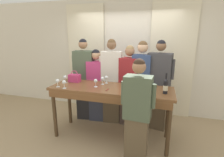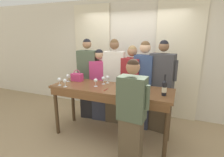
{
  "view_description": "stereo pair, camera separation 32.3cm",
  "coord_description": "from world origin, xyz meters",
  "views": [
    {
      "loc": [
        0.87,
        -2.93,
        1.98
      ],
      "look_at": [
        0.0,
        0.07,
        1.17
      ],
      "focal_mm": 28.0,
      "sensor_mm": 36.0,
      "label": 1
    },
    {
      "loc": [
        1.17,
        -2.83,
        1.98
      ],
      "look_at": [
        0.0,
        0.07,
        1.17
      ],
      "focal_mm": 28.0,
      "sensor_mm": 36.0,
      "label": 2
    }
  ],
  "objects": [
    {
      "name": "wine_glass_back_mid",
      "position": [
        0.55,
        -0.14,
        1.13
      ],
      "size": [
        0.07,
        0.07,
        0.15
      ],
      "color": "white",
      "rests_on": "tasting_bar"
    },
    {
      "name": "tasting_bar",
      "position": [
        0.0,
        -0.03,
        0.89
      ],
      "size": [
        2.24,
        0.72,
        1.02
      ],
      "color": "brown",
      "rests_on": "ground_plane"
    },
    {
      "name": "guest_pink_top",
      "position": [
        -0.52,
        0.6,
        0.84
      ],
      "size": [
        0.51,
        0.29,
        1.65
      ],
      "color": "#383D51",
      "rests_on": "ground_plane"
    },
    {
      "name": "wine_glass_center_right",
      "position": [
        0.64,
        -0.04,
        1.13
      ],
      "size": [
        0.07,
        0.07,
        0.15
      ],
      "color": "white",
      "rests_on": "tasting_bar"
    },
    {
      "name": "wine_glass_front_left",
      "position": [
        0.41,
        -0.27,
        1.13
      ],
      "size": [
        0.07,
        0.07,
        0.15
      ],
      "color": "white",
      "rests_on": "tasting_bar"
    },
    {
      "name": "wine_glass_front_mid",
      "position": [
        -0.97,
        0.04,
        1.13
      ],
      "size": [
        0.07,
        0.07,
        0.15
      ],
      "color": "white",
      "rests_on": "tasting_bar"
    },
    {
      "name": "guest_cream_sweater",
      "position": [
        -0.16,
        0.6,
        0.97
      ],
      "size": [
        0.55,
        0.26,
        1.87
      ],
      "color": "brown",
      "rests_on": "ground_plane"
    },
    {
      "name": "guest_striped_shirt",
      "position": [
        0.23,
        0.6,
        0.89
      ],
      "size": [
        0.5,
        0.32,
        1.75
      ],
      "color": "#473833",
      "rests_on": "ground_plane"
    },
    {
      "name": "wine_glass_back_right",
      "position": [
        -0.21,
        0.14,
        1.13
      ],
      "size": [
        0.07,
        0.07,
        0.15
      ],
      "color": "white",
      "rests_on": "tasting_bar"
    },
    {
      "name": "curtain_panel_left",
      "position": [
        -1.08,
        1.33,
        1.34
      ],
      "size": [
        1.0,
        0.03,
        2.69
      ],
      "color": "#EFE5C6",
      "rests_on": "ground_plane"
    },
    {
      "name": "curtain_panel_right",
      "position": [
        1.08,
        1.33,
        1.34
      ],
      "size": [
        1.0,
        0.03,
        2.69
      ],
      "color": "#EFE5C6",
      "rests_on": "ground_plane"
    },
    {
      "name": "host_pouring",
      "position": [
        0.58,
        -0.61,
        0.85
      ],
      "size": [
        0.5,
        0.26,
        1.66
      ],
      "color": "brown",
      "rests_on": "ground_plane"
    },
    {
      "name": "guest_navy_coat",
      "position": [
        0.48,
        0.6,
        0.96
      ],
      "size": [
        0.49,
        0.28,
        1.84
      ],
      "color": "#383D51",
      "rests_on": "ground_plane"
    },
    {
      "name": "wine_glass_front_right",
      "position": [
        -0.28,
        -0.05,
        1.13
      ],
      "size": [
        0.07,
        0.07,
        0.15
      ],
      "color": "white",
      "rests_on": "tasting_bar"
    },
    {
      "name": "wine_bottle",
      "position": [
        0.95,
        -0.08,
        1.15
      ],
      "size": [
        0.08,
        0.08,
        0.34
      ],
      "color": "black",
      "rests_on": "tasting_bar"
    },
    {
      "name": "guest_olive_jacket",
      "position": [
        -0.81,
        0.6,
        0.95
      ],
      "size": [
        0.54,
        0.31,
        1.87
      ],
      "color": "#28282D",
      "rests_on": "ground_plane"
    },
    {
      "name": "wine_glass_back_left",
      "position": [
        -0.79,
        -0.29,
        1.13
      ],
      "size": [
        0.07,
        0.07,
        0.15
      ],
      "color": "white",
      "rests_on": "tasting_bar"
    },
    {
      "name": "ground_plane",
      "position": [
        0.0,
        0.0,
        0.0
      ],
      "size": [
        18.0,
        18.0,
        0.0
      ],
      "primitive_type": "plane",
      "color": "tan"
    },
    {
      "name": "wall_back",
      "position": [
        0.0,
        1.4,
        1.4
      ],
      "size": [
        12.0,
        0.06,
        2.8
      ],
      "color": "silver",
      "rests_on": "ground_plane"
    },
    {
      "name": "wine_glass_center_mid",
      "position": [
        -0.95,
        -0.24,
        1.13
      ],
      "size": [
        0.07,
        0.07,
        0.15
      ],
      "color": "white",
      "rests_on": "tasting_bar"
    },
    {
      "name": "pen",
      "position": [
        -0.02,
        -0.16,
        1.02
      ],
      "size": [
        0.03,
        0.13,
        0.01
      ],
      "color": "maroon",
      "rests_on": "tasting_bar"
    },
    {
      "name": "wine_glass_center_left",
      "position": [
        -0.16,
        0.25,
        1.13
      ],
      "size": [
        0.07,
        0.07,
        0.15
      ],
      "color": "white",
      "rests_on": "tasting_bar"
    },
    {
      "name": "handbag",
      "position": [
        -0.82,
        0.16,
        1.1
      ],
      "size": [
        0.23,
        0.14,
        0.23
      ],
      "color": "#C63870",
      "rests_on": "tasting_bar"
    },
    {
      "name": "guest_beige_cap",
      "position": [
        0.83,
        0.6,
        0.94
      ],
      "size": [
        0.57,
        0.32,
        1.86
      ],
      "color": "brown",
      "rests_on": "ground_plane"
    }
  ]
}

